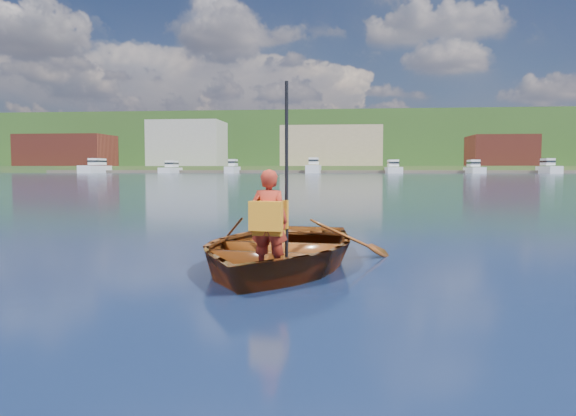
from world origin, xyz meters
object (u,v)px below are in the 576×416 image
object	(u,v)px
rowboat	(277,249)
marina_yachts	(341,168)
dock	(326,172)
child_paddler	(269,220)

from	to	relation	value
rowboat	marina_yachts	size ratio (longest dim) A/B	0.03
marina_yachts	dock	bearing A→B (deg)	131.57
dock	marina_yachts	xyz separation A→B (m)	(4.14, -4.66, 0.97)
rowboat	marina_yachts	xyz separation A→B (m)	(-0.93, 144.23, 1.15)
rowboat	dock	distance (m)	148.98
child_paddler	dock	size ratio (longest dim) A/B	0.01
rowboat	child_paddler	xyz separation A→B (m)	(0.03, -0.91, 0.43)
child_paddler	dock	xyz separation A→B (m)	(-5.10, 149.80, -0.25)
rowboat	marina_yachts	world-z (taller)	marina_yachts
marina_yachts	child_paddler	bearing A→B (deg)	-89.62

